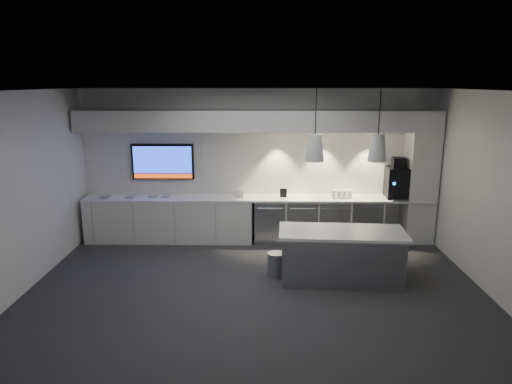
{
  "coord_description": "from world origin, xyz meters",
  "views": [
    {
      "loc": [
        0.09,
        -6.57,
        3.11
      ],
      "look_at": [
        -0.01,
        1.1,
        1.26
      ],
      "focal_mm": 32.0,
      "sensor_mm": 36.0,
      "label": 1
    }
  ],
  "objects_px": {
    "bin": "(276,265)",
    "coffee_machine": "(397,181)",
    "wall_tv": "(163,162)",
    "island": "(341,256)"
  },
  "relations": [
    {
      "from": "wall_tv",
      "to": "bin",
      "type": "height_order",
      "value": "wall_tv"
    },
    {
      "from": "wall_tv",
      "to": "coffee_machine",
      "type": "height_order",
      "value": "wall_tv"
    },
    {
      "from": "wall_tv",
      "to": "coffee_machine",
      "type": "bearing_deg",
      "value": -3.03
    },
    {
      "from": "coffee_machine",
      "to": "bin",
      "type": "bearing_deg",
      "value": -140.61
    },
    {
      "from": "wall_tv",
      "to": "island",
      "type": "relative_size",
      "value": 0.62
    },
    {
      "from": "island",
      "to": "coffee_machine",
      "type": "bearing_deg",
      "value": 57.45
    },
    {
      "from": "bin",
      "to": "coffee_machine",
      "type": "height_order",
      "value": "coffee_machine"
    },
    {
      "from": "wall_tv",
      "to": "island",
      "type": "xyz_separation_m",
      "value": [
        3.26,
        -2.18,
        -1.14
      ]
    },
    {
      "from": "wall_tv",
      "to": "island",
      "type": "bearing_deg",
      "value": -33.76
    },
    {
      "from": "island",
      "to": "coffee_machine",
      "type": "relative_size",
      "value": 2.55
    }
  ]
}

